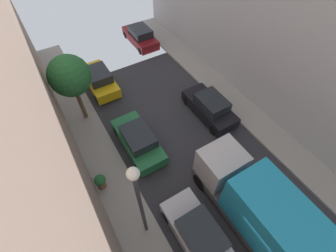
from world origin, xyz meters
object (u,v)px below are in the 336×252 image
object	(u,v)px
potted_plant_1	(100,181)
parked_car_left_5	(99,80)
parked_car_right_2	(140,36)
delivery_truck	(258,207)
parked_car_right_1	(210,107)
lamp_post	(139,198)
parked_car_left_4	(138,140)
street_tree_0	(70,76)
parked_car_left_3	(199,236)

from	to	relation	value
potted_plant_1	parked_car_left_5	bearing A→B (deg)	69.78
parked_car_right_2	delivery_truck	size ratio (longest dim) A/B	0.64
delivery_truck	potted_plant_1	xyz separation A→B (m)	(-5.62, 5.48, -1.08)
parked_car_right_1	lamp_post	world-z (taller)	lamp_post
parked_car_left_4	parked_car_left_5	xyz separation A→B (m)	(0.00, 6.58, 0.00)
parked_car_left_5	street_tree_0	bearing A→B (deg)	-128.50
parked_car_right_2	lamp_post	world-z (taller)	lamp_post
parked_car_right_2	potted_plant_1	bearing A→B (deg)	-125.32
parked_car_right_1	street_tree_0	xyz separation A→B (m)	(-7.43, 4.04, 2.92)
parked_car_left_5	parked_car_right_2	bearing A→B (deg)	35.24
parked_car_left_4	street_tree_0	xyz separation A→B (m)	(-2.03, 4.04, 2.92)
parked_car_right_2	street_tree_0	distance (m)	10.21
parked_car_left_3	parked_car_right_1	size ratio (longest dim) A/B	1.00
parked_car_left_4	parked_car_right_2	world-z (taller)	same
parked_car_right_1	lamp_post	distance (m)	9.23
parked_car_left_5	potted_plant_1	distance (m)	8.44
parked_car_left_4	potted_plant_1	world-z (taller)	parked_car_left_4
lamp_post	parked_car_left_5	bearing A→B (deg)	80.35
delivery_truck	parked_car_left_4	bearing A→B (deg)	111.61
parked_car_left_3	parked_car_left_4	distance (m)	6.25
parked_car_right_1	potted_plant_1	bearing A→B (deg)	-170.90
parked_car_right_1	delivery_truck	world-z (taller)	delivery_truck
parked_car_right_2	potted_plant_1	size ratio (longest dim) A/B	4.20
parked_car_left_4	parked_car_left_5	distance (m)	6.58
street_tree_0	lamp_post	size ratio (longest dim) A/B	0.80
delivery_truck	street_tree_0	bearing A→B (deg)	113.53
lamp_post	potted_plant_1	bearing A→B (deg)	107.39
parked_car_left_3	parked_car_right_2	xyz separation A→B (m)	(5.40, 16.65, 0.00)
parked_car_right_2	lamp_post	distance (m)	16.99
parked_car_right_1	parked_car_left_5	bearing A→B (deg)	129.34
parked_car_left_5	street_tree_0	world-z (taller)	street_tree_0
potted_plant_1	lamp_post	distance (m)	4.75
lamp_post	parked_car_left_4	bearing A→B (deg)	67.50
potted_plant_1	delivery_truck	bearing A→B (deg)	-44.28
parked_car_left_3	delivery_truck	world-z (taller)	delivery_truck
parked_car_left_5	lamp_post	size ratio (longest dim) A/B	0.71
parked_car_left_3	parked_car_left_4	size ratio (longest dim) A/B	1.00
parked_car_right_2	delivery_truck	xyz separation A→B (m)	(-2.70, -17.22, 1.07)
parked_car_left_3	lamp_post	world-z (taller)	lamp_post
parked_car_left_4	parked_car_right_1	bearing A→B (deg)	-0.06
parked_car_right_2	potted_plant_1	distance (m)	14.39
parked_car_left_4	lamp_post	world-z (taller)	lamp_post
parked_car_left_3	potted_plant_1	xyz separation A→B (m)	(-2.92, 4.91, -0.01)
parked_car_left_4	parked_car_right_2	xyz separation A→B (m)	(5.40, 10.40, 0.00)
street_tree_0	lamp_post	world-z (taller)	lamp_post
parked_car_right_1	lamp_post	size ratio (longest dim) A/B	0.71
street_tree_0	delivery_truck	bearing A→B (deg)	-66.47
parked_car_left_3	parked_car_right_2	distance (m)	17.50
parked_car_left_3	street_tree_0	bearing A→B (deg)	101.14
parked_car_left_5	parked_car_right_2	xyz separation A→B (m)	(5.40, 3.82, 0.00)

